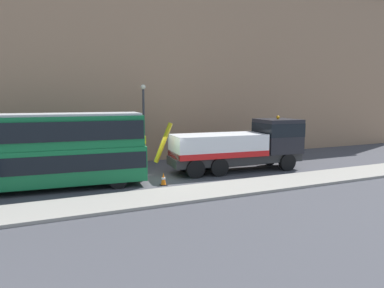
# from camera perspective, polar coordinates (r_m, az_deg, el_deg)

# --- Properties ---
(ground_plane) EXTENTS (120.00, 120.00, 0.00)m
(ground_plane) POSITION_cam_1_polar(r_m,az_deg,el_deg) (21.52, -5.71, -5.59)
(ground_plane) COLOR #424247
(near_kerb) EXTENTS (60.00, 2.80, 0.15)m
(near_kerb) POSITION_cam_1_polar(r_m,az_deg,el_deg) (17.68, -1.35, -8.19)
(near_kerb) COLOR gray
(near_kerb) RESTS_ON ground_plane
(building_facade) EXTENTS (60.00, 1.50, 16.00)m
(building_facade) POSITION_cam_1_polar(r_m,az_deg,el_deg) (27.45, -10.42, 14.09)
(building_facade) COLOR #9E7A5B
(building_facade) RESTS_ON ground_plane
(recovery_tow_truck) EXTENTS (10.22, 3.33, 3.67)m
(recovery_tow_truck) POSITION_cam_1_polar(r_m,az_deg,el_deg) (23.64, 8.25, -0.11)
(recovery_tow_truck) COLOR #2D2D2D
(recovery_tow_truck) RESTS_ON ground_plane
(double_decker_bus) EXTENTS (11.17, 3.41, 4.06)m
(double_decker_bus) POSITION_cam_1_polar(r_m,az_deg,el_deg) (19.98, -23.73, -0.69)
(double_decker_bus) COLOR #146B38
(double_decker_bus) RESTS_ON ground_plane
(traffic_cone_near_bus) EXTENTS (0.36, 0.36, 0.72)m
(traffic_cone_near_bus) POSITION_cam_1_polar(r_m,az_deg,el_deg) (19.72, -4.69, -5.77)
(traffic_cone_near_bus) COLOR orange
(traffic_cone_near_bus) RESTS_ON ground_plane
(street_lamp) EXTENTS (0.36, 0.36, 5.83)m
(street_lamp) POSITION_cam_1_polar(r_m,az_deg,el_deg) (25.30, -7.91, 4.28)
(street_lamp) COLOR #38383D
(street_lamp) RESTS_ON ground_plane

